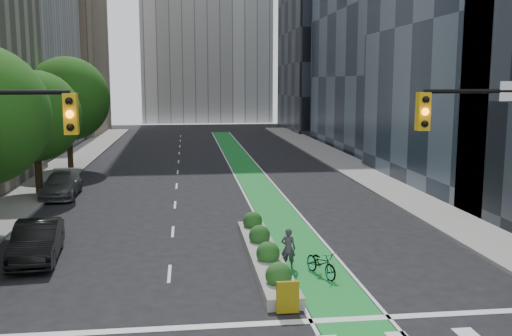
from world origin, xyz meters
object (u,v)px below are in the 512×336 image
object	(u,v)px
parked_car_left_mid	(37,241)
parked_car_left_far	(61,185)
bicycle	(321,263)
cyclist	(288,248)
median_planter	(264,252)

from	to	relation	value
parked_car_left_mid	parked_car_left_far	distance (m)	13.10
parked_car_left_far	parked_car_left_mid	bearing A→B (deg)	-84.31
bicycle	cyclist	world-z (taller)	cyclist
cyclist	parked_car_left_mid	distance (m)	10.00
parked_car_left_mid	parked_car_left_far	xyz separation A→B (m)	(-1.74, 12.98, -0.03)
bicycle	parked_car_left_mid	bearing A→B (deg)	143.06
bicycle	parked_car_left_mid	xyz separation A→B (m)	(-10.80, 3.19, 0.29)
median_planter	parked_car_left_mid	world-z (taller)	parked_car_left_mid
cyclist	bicycle	bearing A→B (deg)	157.44
median_planter	cyclist	xyz separation A→B (m)	(0.80, -0.90, 0.41)
bicycle	cyclist	xyz separation A→B (m)	(-1.04, 1.04, 0.29)
median_planter	bicycle	bearing A→B (deg)	-46.55
median_planter	parked_car_left_mid	distance (m)	9.06
bicycle	parked_car_left_far	bearing A→B (deg)	107.31
bicycle	parked_car_left_far	distance (m)	20.47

